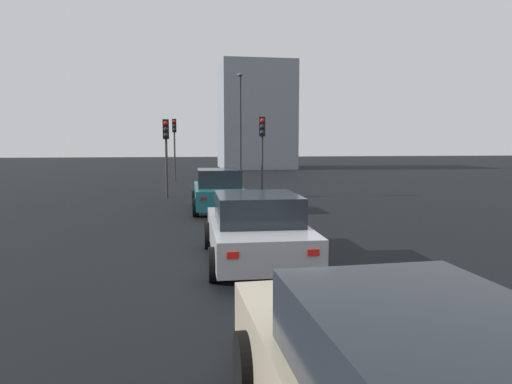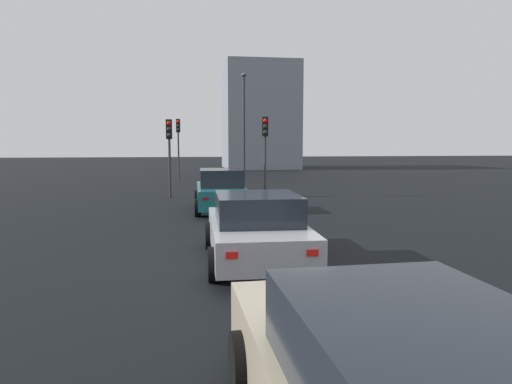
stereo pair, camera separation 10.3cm
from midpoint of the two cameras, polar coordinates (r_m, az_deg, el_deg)
The scene contains 8 objects.
ground_plane at distance 9.33m, azimuth -0.23°, elevation -10.11°, with size 160.00×160.00×0.20m, color black.
car_teal_lead at distance 17.10m, azimuth -4.86°, elevation 0.15°, with size 4.43×2.00×1.57m.
car_silver_second at distance 9.65m, azimuth -0.29°, elevation -4.60°, with size 4.36×2.16×1.46m.
traffic_light_near_left at distance 21.52m, azimuth -11.26°, elevation 6.20°, with size 0.32×0.28×3.61m.
traffic_light_near_right at distance 21.48m, azimuth 0.63°, elevation 6.56°, with size 0.33×0.31×3.74m.
traffic_light_far_left at distance 31.85m, azimuth -10.20°, elevation 6.83°, with size 0.32×0.29×4.17m.
street_lamp_kerbside at distance 30.22m, azimuth -2.07°, elevation 9.18°, with size 0.56×0.36×7.04m.
building_facade_left at distance 47.83m, azimuth -0.18°, elevation 9.32°, with size 8.38×7.16×10.51m, color gray.
Camera 1 is at (-8.85, 1.43, 2.49)m, focal length 32.16 mm.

